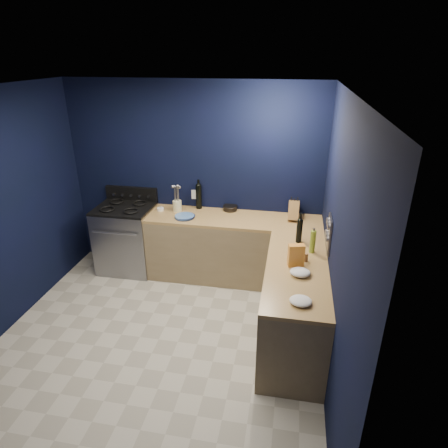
% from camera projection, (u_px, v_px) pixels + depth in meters
% --- Properties ---
extents(floor, '(3.50, 3.50, 0.02)m').
position_uv_depth(floor, '(159.00, 340.00, 4.25)').
color(floor, '#B2AC9C').
rests_on(floor, ground).
extents(ceiling, '(3.50, 3.50, 0.02)m').
position_uv_depth(ceiling, '(137.00, 90.00, 3.18)').
color(ceiling, silver).
rests_on(ceiling, ground).
extents(wall_back, '(3.50, 0.02, 2.60)m').
position_uv_depth(wall_back, '(195.00, 179.00, 5.29)').
color(wall_back, black).
rests_on(wall_back, ground).
extents(wall_right, '(0.02, 3.50, 2.60)m').
position_uv_depth(wall_right, '(337.00, 249.00, 3.42)').
color(wall_right, black).
rests_on(wall_right, ground).
extents(wall_front, '(3.50, 0.02, 2.60)m').
position_uv_depth(wall_front, '(37.00, 368.00, 2.13)').
color(wall_front, black).
rests_on(wall_front, ground).
extents(cab_back, '(2.30, 0.63, 0.86)m').
position_uv_depth(cab_back, '(233.00, 249.00, 5.26)').
color(cab_back, '#887351').
rests_on(cab_back, floor).
extents(top_back, '(2.30, 0.63, 0.04)m').
position_uv_depth(top_back, '(234.00, 219.00, 5.07)').
color(top_back, brown).
rests_on(top_back, cab_back).
extents(cab_right, '(0.63, 1.67, 0.86)m').
position_uv_depth(cab_right, '(294.00, 306.00, 4.09)').
color(cab_right, '#887351').
rests_on(cab_right, floor).
extents(top_right, '(0.63, 1.67, 0.04)m').
position_uv_depth(top_right, '(297.00, 270.00, 3.91)').
color(top_right, brown).
rests_on(top_right, cab_right).
extents(gas_range, '(0.76, 0.66, 0.92)m').
position_uv_depth(gas_range, '(127.00, 239.00, 5.48)').
color(gas_range, gray).
rests_on(gas_range, floor).
extents(oven_door, '(0.59, 0.02, 0.42)m').
position_uv_depth(oven_door, '(118.00, 250.00, 5.21)').
color(oven_door, black).
rests_on(oven_door, gas_range).
extents(cooktop, '(0.76, 0.66, 0.03)m').
position_uv_depth(cooktop, '(124.00, 208.00, 5.29)').
color(cooktop, black).
rests_on(cooktop, gas_range).
extents(backguard, '(0.76, 0.06, 0.20)m').
position_uv_depth(backguard, '(132.00, 194.00, 5.52)').
color(backguard, black).
rests_on(backguard, gas_range).
extents(spice_panel, '(0.02, 0.28, 0.38)m').
position_uv_depth(spice_panel, '(329.00, 234.00, 3.97)').
color(spice_panel, gray).
rests_on(spice_panel, wall_right).
extents(wall_outlet, '(0.09, 0.02, 0.13)m').
position_uv_depth(wall_outlet, '(195.00, 195.00, 5.36)').
color(wall_outlet, white).
rests_on(wall_outlet, wall_back).
extents(plate_stack, '(0.30, 0.30, 0.03)m').
position_uv_depth(plate_stack, '(185.00, 217.00, 5.07)').
color(plate_stack, '#345B99').
rests_on(plate_stack, top_back).
extents(ramekin, '(0.11, 0.11, 0.04)m').
position_uv_depth(ramekin, '(161.00, 209.00, 5.30)').
color(ramekin, white).
rests_on(ramekin, top_back).
extents(utensil_crock, '(0.14, 0.14, 0.15)m').
position_uv_depth(utensil_crock, '(177.00, 206.00, 5.26)').
color(utensil_crock, beige).
rests_on(utensil_crock, top_back).
extents(wine_bottle_back, '(0.09, 0.09, 0.33)m').
position_uv_depth(wine_bottle_back, '(199.00, 197.00, 5.31)').
color(wine_bottle_back, black).
rests_on(wine_bottle_back, top_back).
extents(lemon_basket, '(0.20, 0.20, 0.07)m').
position_uv_depth(lemon_basket, '(230.00, 208.00, 5.30)').
color(lemon_basket, black).
rests_on(lemon_basket, top_back).
extents(knife_block, '(0.14, 0.29, 0.30)m').
position_uv_depth(knife_block, '(294.00, 210.00, 4.99)').
color(knife_block, brown).
rests_on(knife_block, top_back).
extents(wine_bottle_right, '(0.09, 0.09, 0.27)m').
position_uv_depth(wine_bottle_right, '(299.00, 231.00, 4.37)').
color(wine_bottle_right, black).
rests_on(wine_bottle_right, top_right).
extents(oil_bottle, '(0.07, 0.07, 0.26)m').
position_uv_depth(oil_bottle, '(313.00, 242.00, 4.15)').
color(oil_bottle, olive).
rests_on(oil_bottle, top_right).
extents(spice_jar_near, '(0.05, 0.05, 0.09)m').
position_uv_depth(spice_jar_near, '(290.00, 252.00, 4.10)').
color(spice_jar_near, olive).
rests_on(spice_jar_near, top_right).
extents(spice_jar_far, '(0.05, 0.05, 0.09)m').
position_uv_depth(spice_jar_far, '(306.00, 257.00, 4.01)').
color(spice_jar_far, olive).
rests_on(spice_jar_far, top_right).
extents(crouton_bag, '(0.17, 0.11, 0.24)m').
position_uv_depth(crouton_bag, '(296.00, 255.00, 3.89)').
color(crouton_bag, red).
rests_on(crouton_bag, top_right).
extents(towel_front, '(0.25, 0.23, 0.07)m').
position_uv_depth(towel_front, '(300.00, 272.00, 3.75)').
color(towel_front, white).
rests_on(towel_front, top_right).
extents(towel_end, '(0.20, 0.18, 0.06)m').
position_uv_depth(towel_end, '(301.00, 301.00, 3.33)').
color(towel_end, white).
rests_on(towel_end, top_right).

